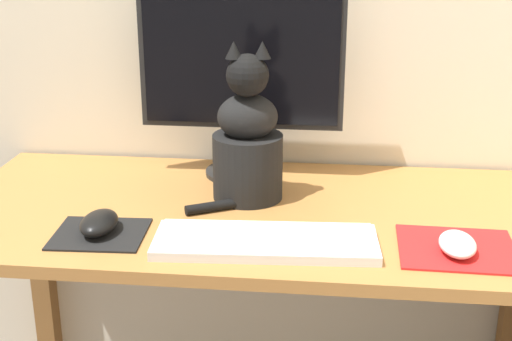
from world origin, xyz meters
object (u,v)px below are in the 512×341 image
computer_mouse_left (99,223)px  computer_mouse_right (457,244)px  keyboard (266,241)px  cat (247,142)px  monitor (241,72)px

computer_mouse_left → computer_mouse_right: bearing=-1.1°
keyboard → cat: size_ratio=1.23×
monitor → computer_mouse_left: size_ratio=4.23×
monitor → keyboard: monitor is taller
cat → keyboard: bearing=-83.5°
computer_mouse_right → cat: size_ratio=0.31×
monitor → cat: monitor is taller
monitor → computer_mouse_right: 0.62m
computer_mouse_left → cat: size_ratio=0.32×
cat → computer_mouse_left: bearing=-148.2°
keyboard → computer_mouse_left: 0.32m
keyboard → cat: 0.27m
computer_mouse_right → cat: cat is taller
computer_mouse_left → computer_mouse_right: size_ratio=1.05×
keyboard → computer_mouse_right: 0.34m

